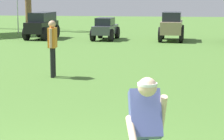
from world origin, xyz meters
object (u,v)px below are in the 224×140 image
at_px(frisbee_thrower, 145,128).
at_px(parked_car_slot_a, 42,25).
at_px(parked_car_slot_c, 172,25).
at_px(teammate_deep, 53,43).
at_px(parked_car_slot_b, 105,28).

relative_size(frisbee_thrower, parked_car_slot_a, 0.56).
distance_m(parked_car_slot_a, parked_car_slot_c, 6.57).
xyz_separation_m(parked_car_slot_a, parked_car_slot_c, (6.57, -0.12, 0.02)).
height_order(frisbee_thrower, parked_car_slot_a, frisbee_thrower).
distance_m(frisbee_thrower, teammate_deep, 7.44).
distance_m(teammate_deep, parked_car_slot_a, 10.65).
distance_m(frisbee_thrower, parked_car_slot_b, 17.12).
bearing_deg(parked_car_slot_a, teammate_deep, -71.99).
xyz_separation_m(frisbee_thrower, parked_car_slot_b, (-2.91, 16.87, -0.23)).
bearing_deg(parked_car_slot_c, frisbee_thrower, -91.27).
height_order(teammate_deep, parked_car_slot_b, teammate_deep).
relative_size(parked_car_slot_b, parked_car_slot_c, 0.94).
xyz_separation_m(teammate_deep, parked_car_slot_c, (3.28, 10.01, -0.20)).
bearing_deg(parked_car_slot_a, parked_car_slot_c, -1.03).
bearing_deg(parked_car_slot_b, parked_car_slot_a, 178.28).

